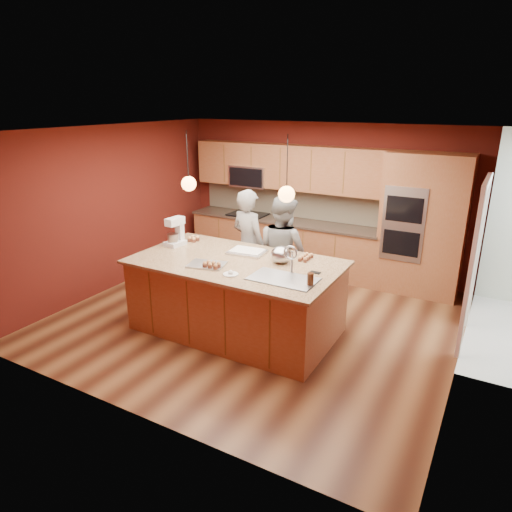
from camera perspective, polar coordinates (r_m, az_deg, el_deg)
The scene contains 24 objects.
floor at distance 6.82m, azimuth 0.01°, elevation -7.81°, with size 5.50×5.50×0.00m, color #442213.
ceiling at distance 6.09m, azimuth 0.01°, elevation 15.47°, with size 5.50×5.50×0.00m, color white.
wall_back at distance 8.53m, azimuth 8.29°, elevation 7.15°, with size 5.50×5.50×0.00m, color #511610.
wall_front at distance 4.44m, azimuth -16.00°, elevation -4.70°, with size 5.50×5.50×0.00m, color #511610.
wall_left at distance 7.99m, azimuth -17.57°, elevation 5.66°, with size 5.00×5.00×0.00m, color #511610.
wall_right at distance 5.59m, azimuth 25.45°, elevation -0.91°, with size 5.00×5.00×0.00m, color #511610.
cabinet_run at distance 8.65m, azimuth 3.35°, elevation 4.99°, with size 3.74×0.64×2.30m.
oven_column at distance 7.83m, azimuth 20.08°, elevation 3.61°, with size 1.30×0.62×2.30m.
doorway_trim at distance 6.44m, azimuth 25.51°, elevation -1.25°, with size 0.08×1.11×2.20m, color white, non-canonical shape.
pendant_left at distance 6.27m, azimuth -8.41°, elevation 8.96°, with size 0.20×0.20×0.80m.
pendant_right at distance 5.52m, azimuth 3.84°, elevation 7.76°, with size 0.20×0.20×0.80m.
island at distance 6.29m, azimuth -2.36°, elevation -4.95°, with size 2.79×1.56×1.41m.
person_left at distance 7.19m, azimuth -0.93°, elevation 1.34°, with size 0.65×0.43×1.79m, color black.
person_right at distance 6.93m, azimuth 3.34°, elevation 0.45°, with size 0.85×0.66×1.75m, color gray.
stand_mixer at distance 6.82m, azimuth -10.06°, elevation 2.80°, with size 0.25×0.32×0.42m.
sheet_cake at distance 6.41m, azimuth -1.11°, elevation 0.55°, with size 0.53×0.41×0.05m.
cooling_rack at distance 5.98m, azimuth -6.18°, elevation -1.07°, with size 0.47×0.34×0.02m, color #ABAEB2.
mixing_bowl at distance 6.01m, azimuth 3.14°, elevation 0.15°, with size 0.28×0.28×0.24m, color #AEB1B5.
plate at distance 5.63m, azimuth -3.18°, elevation -2.29°, with size 0.19×0.19×0.01m, color silver.
tumbler at distance 5.32m, azimuth 6.81°, elevation -2.92°, with size 0.08×0.08×0.15m, color #391E10.
phone at distance 5.74m, azimuth 7.41°, elevation -2.05°, with size 0.13×0.07×0.01m, color black.
cupcakes_left at distance 7.01m, azimuth -7.84°, elevation 2.15°, with size 0.17×0.17×0.08m, color tan, non-canonical shape.
cupcakes_rack at distance 5.85m, azimuth -5.54°, elevation -1.07°, with size 0.23×0.16×0.07m, color tan, non-canonical shape.
cupcakes_right at distance 6.19m, azimuth 6.25°, elevation -0.15°, with size 0.14×0.28×0.06m, color tan, non-canonical shape.
Camera 1 is at (2.97, -5.31, 3.08)m, focal length 32.00 mm.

